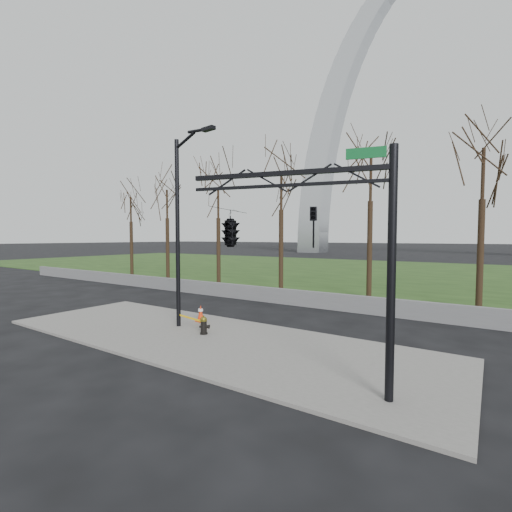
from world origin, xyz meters
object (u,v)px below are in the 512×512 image
Objects in this scene: fire_hydrant at (204,325)px; traffic_cone at (201,313)px; traffic_signal_mast at (258,228)px; street_light at (181,219)px.

fire_hydrant and traffic_cone have the same top height.
fire_hydrant is 6.28m from traffic_signal_mast.
fire_hydrant is 1.00× the size of traffic_cone.
traffic_cone is 4.38m from street_light.
traffic_signal_mast reaches higher than traffic_cone.
fire_hydrant is 2.16m from traffic_cone.
street_light is at bearing 138.22° from traffic_signal_mast.
traffic_cone is 0.09× the size of street_light.
traffic_signal_mast is at bearing -35.33° from traffic_cone.
street_light is at bearing -89.84° from traffic_cone.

